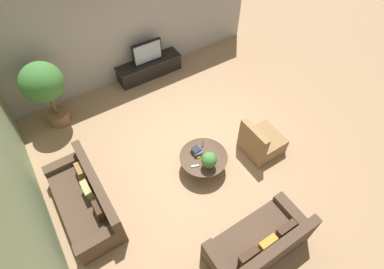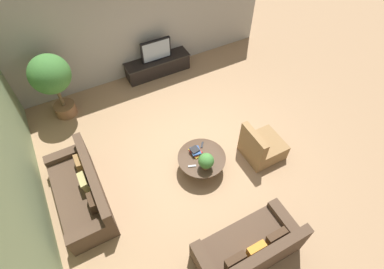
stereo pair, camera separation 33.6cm
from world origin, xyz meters
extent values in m
plane|color=#9E7A56|center=(0.00, 0.00, 0.00)|extent=(24.00, 24.00, 0.00)
cube|color=#A39E93|center=(0.00, 3.26, 1.50)|extent=(7.40, 0.12, 3.00)
cube|color=gray|center=(-3.26, 0.20, 1.50)|extent=(0.12, 7.40, 3.00)
cube|color=black|center=(0.39, 2.94, 0.23)|extent=(1.77, 0.48, 0.46)
cube|color=#2D2823|center=(0.39, 2.94, 0.45)|extent=(1.80, 0.50, 0.02)
cube|color=black|center=(0.39, 2.94, 0.75)|extent=(0.83, 0.08, 0.59)
cube|color=#99A8B7|center=(0.39, 2.90, 0.75)|extent=(0.76, 0.00, 0.53)
cube|color=black|center=(0.39, 2.94, 0.47)|extent=(0.25, 0.13, 0.02)
cylinder|color=black|center=(-0.10, -0.44, 0.01)|extent=(0.55, 0.55, 0.02)
cylinder|color=black|center=(-0.10, -0.44, 0.19)|extent=(0.10, 0.10, 0.38)
cylinder|color=#4C3828|center=(-0.10, -0.44, 0.39)|extent=(1.00, 1.00, 0.02)
cube|color=#4C3828|center=(-2.55, -0.02, 0.21)|extent=(0.84, 2.01, 0.42)
cube|color=#4C3828|center=(-2.21, -0.02, 0.63)|extent=(0.16, 2.01, 0.42)
cube|color=#4C3828|center=(-2.55, 0.89, 0.27)|extent=(0.84, 0.20, 0.54)
cube|color=#4C3828|center=(-2.55, -0.92, 0.27)|extent=(0.84, 0.20, 0.54)
cube|color=olive|center=(-2.37, 0.45, 0.56)|extent=(0.15, 0.30, 0.29)
cube|color=tan|center=(-2.37, -0.02, 0.57)|extent=(0.17, 0.33, 0.31)
cube|color=#422D1E|center=(-2.37, -0.49, 0.56)|extent=(0.15, 0.31, 0.29)
cube|color=#4C3828|center=(-0.28, -2.36, 0.21)|extent=(1.79, 0.84, 0.42)
cube|color=#4C3828|center=(-0.28, -2.70, 0.63)|extent=(1.79, 0.16, 0.42)
cube|color=#4C3828|center=(0.52, -2.36, 0.27)|extent=(0.20, 0.84, 0.54)
cube|color=#422D1E|center=(0.12, -2.54, 0.58)|extent=(0.36, 0.16, 0.34)
cube|color=orange|center=(-0.28, -2.54, 0.56)|extent=(0.32, 0.15, 0.30)
cube|color=#422D1E|center=(-0.68, -2.54, 0.58)|extent=(0.35, 0.16, 0.33)
cube|color=olive|center=(1.27, -0.73, 0.20)|extent=(0.80, 0.76, 0.40)
cube|color=olive|center=(0.94, -0.73, 0.63)|extent=(0.14, 0.76, 0.46)
cylinder|color=brown|center=(-2.27, 2.56, 0.15)|extent=(0.51, 0.51, 0.29)
cylinder|color=brown|center=(-2.27, 2.56, 0.54)|extent=(0.08, 0.08, 0.50)
ellipsoid|color=#3D7533|center=(-2.27, 2.56, 1.23)|extent=(0.91, 0.91, 0.88)
cylinder|color=brown|center=(-0.15, -0.69, 0.44)|extent=(0.15, 0.15, 0.09)
sphere|color=#3D7533|center=(-0.15, -0.69, 0.62)|extent=(0.31, 0.31, 0.31)
cube|color=gold|center=(-0.16, -0.28, 0.41)|extent=(0.19, 0.30, 0.03)
cube|color=#A32823|center=(-0.15, -0.28, 0.44)|extent=(0.23, 0.25, 0.02)
cube|color=#2D4C84|center=(-0.16, -0.28, 0.47)|extent=(0.22, 0.25, 0.04)
cube|color=#232326|center=(-0.17, -0.27, 0.50)|extent=(0.18, 0.18, 0.03)
cube|color=black|center=(0.06, -0.17, 0.41)|extent=(0.13, 0.15, 0.02)
cube|color=gray|center=(-0.38, -0.54, 0.41)|extent=(0.16, 0.09, 0.02)
camera|label=1|loc=(-2.23, -3.30, 5.44)|focal=28.00mm
camera|label=2|loc=(-1.94, -3.47, 5.44)|focal=28.00mm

